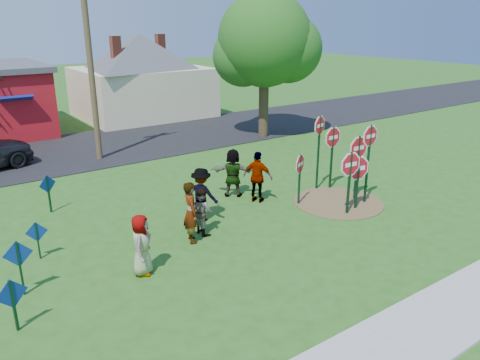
# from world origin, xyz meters

# --- Properties ---
(ground) EXTENTS (120.00, 120.00, 0.00)m
(ground) POSITION_xyz_m (0.00, 0.00, 0.00)
(ground) COLOR #245518
(ground) RESTS_ON ground
(sidewalk) EXTENTS (22.00, 1.80, 0.08)m
(sidewalk) POSITION_xyz_m (0.00, -7.20, 0.04)
(sidewalk) COLOR #9E9E99
(sidewalk) RESTS_ON ground
(road) EXTENTS (120.00, 7.50, 0.04)m
(road) POSITION_xyz_m (0.00, 11.50, 0.02)
(road) COLOR black
(road) RESTS_ON ground
(dirt_patch) EXTENTS (3.20, 3.20, 0.03)m
(dirt_patch) POSITION_xyz_m (4.50, -1.00, 0.01)
(dirt_patch) COLOR brown
(dirt_patch) RESTS_ON ground
(cream_house) EXTENTS (9.40, 9.40, 6.50)m
(cream_house) POSITION_xyz_m (5.50, 18.00, 2.92)
(cream_house) COLOR beige
(cream_house) RESTS_ON ground
(stop_sign_a) EXTENTS (1.13, 0.11, 2.32)m
(stop_sign_a) POSITION_xyz_m (4.00, -1.88, 1.58)
(stop_sign_a) COLOR #0E341B
(stop_sign_a) RESTS_ON ground
(stop_sign_b) EXTENTS (0.97, 0.31, 3.02)m
(stop_sign_b) POSITION_xyz_m (4.87, 0.50, 2.21)
(stop_sign_b) COLOR #0E341B
(stop_sign_b) RESTS_ON ground
(stop_sign_c) EXTENTS (1.04, 0.08, 2.99)m
(stop_sign_c) POSITION_xyz_m (5.28, -1.54, 2.11)
(stop_sign_c) COLOR #0E341B
(stop_sign_c) RESTS_ON ground
(stop_sign_d) EXTENTS (1.10, 0.08, 2.60)m
(stop_sign_d) POSITION_xyz_m (5.36, 0.27, 1.85)
(stop_sign_d) COLOR #0E341B
(stop_sign_d) RESTS_ON ground
(stop_sign_e) EXTENTS (1.17, 0.22, 2.07)m
(stop_sign_e) POSITION_xyz_m (4.58, -1.73, 1.36)
(stop_sign_e) COLOR #0E341B
(stop_sign_e) RESTS_ON ground
(stop_sign_f) EXTENTS (1.18, 0.08, 2.54)m
(stop_sign_f) POSITION_xyz_m (5.25, -1.10, 1.79)
(stop_sign_f) COLOR #0E341B
(stop_sign_f) RESTS_ON ground
(stop_sign_g) EXTENTS (0.88, 0.43, 1.99)m
(stop_sign_g) POSITION_xyz_m (3.23, -0.28, 1.35)
(stop_sign_g) COLOR #0E341B
(stop_sign_g) RESTS_ON ground
(blue_diamond_a) EXTENTS (0.67, 0.17, 1.23)m
(blue_diamond_a) POSITION_xyz_m (-6.48, -2.19, 0.76)
(blue_diamond_a) COLOR #0E341B
(blue_diamond_a) RESTS_ON ground
(blue_diamond_b) EXTENTS (0.67, 0.07, 1.43)m
(blue_diamond_b) POSITION_xyz_m (-6.07, -0.80, 0.89)
(blue_diamond_b) COLOR #0E341B
(blue_diamond_b) RESTS_ON ground
(blue_diamond_c) EXTENTS (0.58, 0.10, 1.10)m
(blue_diamond_c) POSITION_xyz_m (-5.31, 0.85, 0.68)
(blue_diamond_c) COLOR #0E341B
(blue_diamond_c) RESTS_ON ground
(blue_diamond_d) EXTENTS (0.60, 0.27, 1.34)m
(blue_diamond_d) POSITION_xyz_m (-4.20, 4.08, 0.83)
(blue_diamond_d) COLOR #0E341B
(blue_diamond_d) RESTS_ON ground
(person_a) EXTENTS (0.89, 0.95, 1.64)m
(person_a) POSITION_xyz_m (-3.31, -1.54, 0.82)
(person_a) COLOR #3C4187
(person_a) RESTS_ON ground
(person_b) EXTENTS (0.62, 0.78, 1.87)m
(person_b) POSITION_xyz_m (-1.34, -0.64, 0.93)
(person_b) COLOR #287571
(person_b) RESTS_ON ground
(person_c) EXTENTS (0.58, 0.73, 1.46)m
(person_c) POSITION_xyz_m (-0.78, -0.35, 0.73)
(person_c) COLOR brown
(person_c) RESTS_ON ground
(person_d) EXTENTS (1.22, 1.33, 1.80)m
(person_d) POSITION_xyz_m (-0.31, 0.49, 0.90)
(person_d) COLOR #2D2D32
(person_d) RESTS_ON ground
(person_e) EXTENTS (0.98, 1.17, 1.87)m
(person_e) POSITION_xyz_m (2.19, 0.77, 0.94)
(person_e) COLOR #4F315B
(person_e) RESTS_ON ground
(person_f) EXTENTS (1.64, 1.48, 1.82)m
(person_f) POSITION_xyz_m (1.80, 1.77, 0.91)
(person_f) COLOR #1F492A
(person_f) RESTS_ON ground
(utility_pole) EXTENTS (2.10, 0.27, 8.60)m
(utility_pole) POSITION_xyz_m (-0.60, 9.44, 4.53)
(utility_pole) COLOR #4C3823
(utility_pole) RESTS_ON ground
(leafy_tree) EXTENTS (5.44, 4.96, 7.73)m
(leafy_tree) POSITION_xyz_m (8.55, 8.44, 4.98)
(leafy_tree) COLOR #382819
(leafy_tree) RESTS_ON ground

